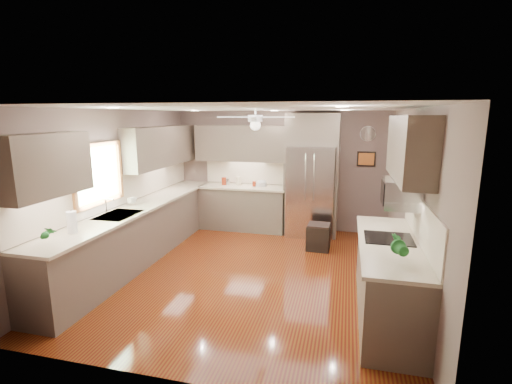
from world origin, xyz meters
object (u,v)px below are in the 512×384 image
at_px(canister_c, 238,181).
at_px(canister_d, 254,184).
at_px(canister_a, 224,181).
at_px(soap_bottle, 133,200).
at_px(potted_plant_right, 398,245).
at_px(potted_plant_left, 46,233).
at_px(bowl, 261,185).
at_px(stool, 318,237).
at_px(paper_towel, 72,222).
at_px(refrigerator, 311,177).
at_px(microwave, 401,193).
at_px(canister_b, 228,182).

bearing_deg(canister_c, canister_d, -9.30).
distance_m(canister_a, soap_bottle, 2.29).
bearing_deg(canister_c, potted_plant_right, -53.07).
height_order(potted_plant_left, bowl, potted_plant_left).
distance_m(bowl, stool, 1.73).
bearing_deg(potted_plant_left, paper_towel, 93.33).
bearing_deg(bowl, refrigerator, -2.78).
bearing_deg(microwave, paper_towel, -167.73).
bearing_deg(stool, canister_d, 148.23).
bearing_deg(potted_plant_right, canister_c, 126.93).
relative_size(canister_d, paper_towel, 0.35).
bearing_deg(canister_b, canister_d, -3.01).
relative_size(canister_b, refrigerator, 0.06).
xyz_separation_m(canister_b, refrigerator, (1.79, -0.06, 0.18)).
bearing_deg(potted_plant_right, refrigerator, 108.70).
height_order(canister_b, refrigerator, refrigerator).
relative_size(canister_c, refrigerator, 0.08).
height_order(canister_a, canister_b, canister_a).
bearing_deg(bowl, canister_c, 175.65).
relative_size(potted_plant_left, stool, 0.58).
distance_m(canister_a, stool, 2.43).
bearing_deg(canister_a, stool, -23.53).
xyz_separation_m(canister_b, soap_bottle, (-0.97, -2.11, 0.02)).
distance_m(potted_plant_right, stool, 3.04).
height_order(canister_c, stool, canister_c).
bearing_deg(canister_b, microwave, -41.65).
height_order(canister_a, paper_towel, paper_towel).
distance_m(canister_b, canister_d, 0.59).
distance_m(canister_b, potted_plant_right, 4.74).
distance_m(canister_a, canister_b, 0.09).
bearing_deg(microwave, canister_b, 138.35).
bearing_deg(refrigerator, soap_bottle, -143.40).
relative_size(bowl, paper_towel, 0.75).
height_order(canister_b, potted_plant_right, potted_plant_right).
distance_m(canister_a, potted_plant_right, 4.79).
height_order(canister_c, potted_plant_left, potted_plant_left).
bearing_deg(potted_plant_left, canister_d, 70.43).
relative_size(canister_c, paper_towel, 0.62).
xyz_separation_m(refrigerator, microwave, (1.33, -2.71, 0.29)).
xyz_separation_m(canister_d, stool, (1.44, -0.89, -0.76)).
xyz_separation_m(canister_b, potted_plant_left, (-0.85, -4.08, 0.07)).
bearing_deg(microwave, canister_a, 139.12).
bearing_deg(potted_plant_left, soap_bottle, 93.56).
distance_m(canister_d, paper_towel, 3.89).
height_order(canister_b, potted_plant_left, potted_plant_left).
bearing_deg(canister_b, soap_bottle, -114.71).
distance_m(canister_c, refrigerator, 1.57).
height_order(canister_d, microwave, microwave).
relative_size(canister_c, potted_plant_right, 0.53).
bearing_deg(refrigerator, stool, -74.47).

